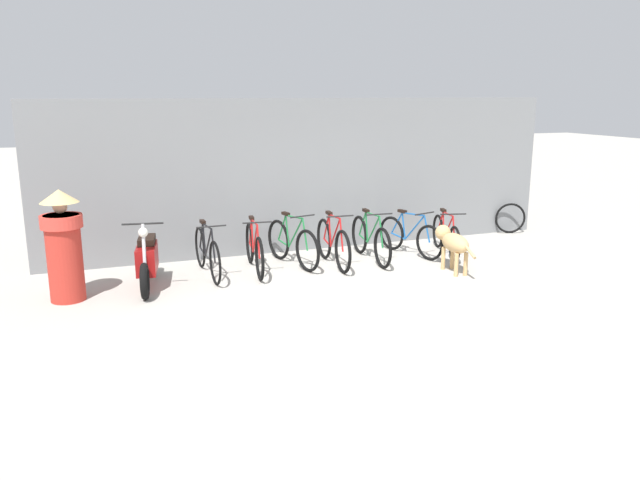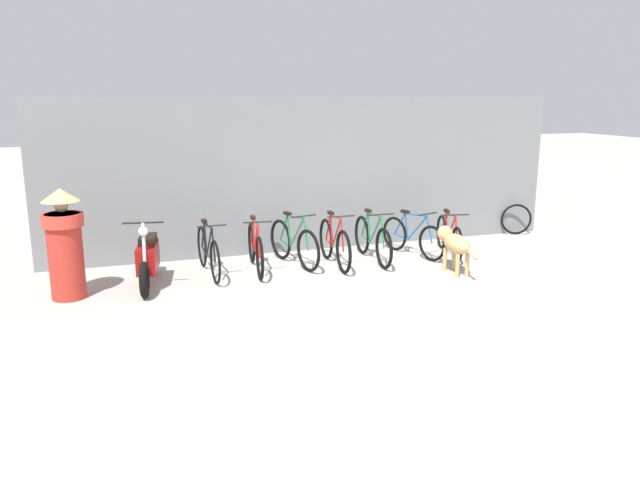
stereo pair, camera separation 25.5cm
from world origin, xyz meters
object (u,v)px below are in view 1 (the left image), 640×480
bicycle_1 (254,249)px  bicycle_2 (292,244)px  bicycle_5 (410,237)px  bicycle_6 (446,236)px  bicycle_0 (207,253)px  bicycle_3 (333,244)px  bicycle_4 (370,240)px  stray_dog (453,242)px  person_in_robes (64,244)px  motorcycle (147,260)px  spare_tire_left (510,218)px

bicycle_1 → bicycle_2: (0.70, 0.13, 0.00)m
bicycle_1 → bicycle_5: size_ratio=1.15×
bicycle_6 → bicycle_1: bearing=-76.8°
bicycle_0 → bicycle_6: bearing=85.9°
bicycle_3 → bicycle_4: (0.74, 0.08, -0.01)m
stray_dog → person_in_robes: 5.94m
bicycle_4 → bicycle_5: (0.83, 0.10, -0.03)m
bicycle_4 → stray_dog: size_ratio=1.42×
bicycle_5 → stray_dog: bearing=-10.1°
motorcycle → person_in_robes: size_ratio=1.10×
bicycle_6 → stray_dog: 1.14m
bicycle_3 → spare_tire_left: bicycle_3 is taller
motorcycle → bicycle_3: bearing=101.9°
bicycle_2 → motorcycle: motorcycle is taller
bicycle_1 → bicycle_2: bearing=106.5°
spare_tire_left → bicycle_3: bearing=-166.8°
stray_dog → spare_tire_left: (2.70, 2.05, -0.17)m
motorcycle → stray_dog: 4.85m
bicycle_5 → bicycle_6: 0.66m
bicycle_6 → person_in_robes: size_ratio=1.03×
bicycle_6 → person_in_robes: bearing=-71.2°
bicycle_2 → person_in_robes: person_in_robes is taller
bicycle_5 → bicycle_2: bearing=-108.5°
bicycle_1 → bicycle_2: bicycle_2 is taller
bicycle_0 → bicycle_2: size_ratio=1.09×
bicycle_0 → bicycle_4: bearing=86.4°
bicycle_4 → bicycle_6: size_ratio=1.09×
bicycle_6 → bicycle_5: bearing=-90.6°
bicycle_1 → bicycle_3: 1.34m
bicycle_5 → bicycle_6: bearing=57.6°
bicycle_6 → spare_tire_left: bicycle_6 is taller
bicycle_3 → motorcycle: bearing=-84.7°
bicycle_6 → spare_tire_left: 2.43m
person_in_robes → motorcycle: bearing=152.4°
bicycle_5 → motorcycle: bearing=-102.6°
bicycle_6 → bicycle_4: bearing=-77.8°
bicycle_3 → spare_tire_left: 4.52m
bicycle_6 → spare_tire_left: size_ratio=2.56×
spare_tire_left → stray_dog: bearing=-142.8°
bicycle_0 → stray_dog: (3.81, -1.17, 0.12)m
bicycle_2 → stray_dog: bearing=48.7°
bicycle_0 → stray_dog: 3.99m
person_in_robes → spare_tire_left: size_ratio=2.49×
motorcycle → bicycle_1: bearing=108.0°
bicycle_1 → bicycle_3: size_ratio=1.04×
bicycle_6 → motorcycle: (-5.27, -0.13, 0.07)m
bicycle_5 → spare_tire_left: (2.83, 0.85, -0.02)m
bicycle_1 → bicycle_5: bicycle_1 is taller
bicycle_0 → bicycle_6: 4.32m
bicycle_1 → spare_tire_left: 5.81m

